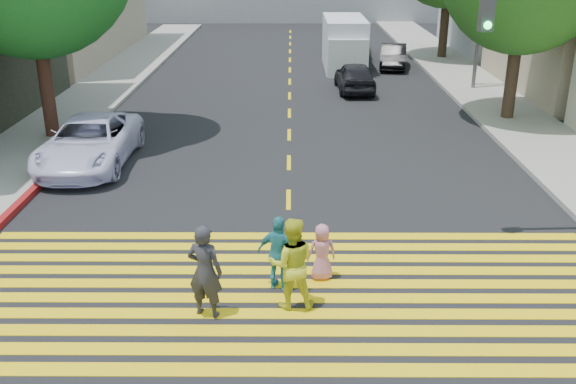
{
  "coord_description": "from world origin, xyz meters",
  "views": [
    {
      "loc": [
        0.06,
        -9.66,
        6.41
      ],
      "look_at": [
        0.0,
        3.0,
        1.4
      ],
      "focal_mm": 40.0,
      "sensor_mm": 36.0,
      "label": 1
    }
  ],
  "objects_px": {
    "pedestrian_man": "(205,271)",
    "silver_car": "(354,44)",
    "white_van": "(345,45)",
    "white_sedan": "(90,142)",
    "dark_car_parked": "(393,56)",
    "pedestrian_woman": "(291,263)",
    "dark_car_near": "(355,77)",
    "pedestrian_child": "(322,252)",
    "pedestrian_extra": "(279,253)"
  },
  "relations": [
    {
      "from": "pedestrian_woman",
      "to": "white_sedan",
      "type": "xyz_separation_m",
      "value": [
        -6.08,
        8.06,
        -0.18
      ]
    },
    {
      "from": "pedestrian_man",
      "to": "silver_car",
      "type": "height_order",
      "value": "pedestrian_man"
    },
    {
      "from": "dark_car_near",
      "to": "pedestrian_man",
      "type": "bearing_deg",
      "value": 74.65
    },
    {
      "from": "pedestrian_man",
      "to": "pedestrian_extra",
      "type": "distance_m",
      "value": 1.63
    },
    {
      "from": "pedestrian_woman",
      "to": "dark_car_near",
      "type": "relative_size",
      "value": 0.46
    },
    {
      "from": "pedestrian_man",
      "to": "white_van",
      "type": "xyz_separation_m",
      "value": [
        4.34,
        24.0,
        0.33
      ]
    },
    {
      "from": "pedestrian_woman",
      "to": "white_sedan",
      "type": "bearing_deg",
      "value": -56.37
    },
    {
      "from": "white_van",
      "to": "pedestrian_man",
      "type": "bearing_deg",
      "value": -100.16
    },
    {
      "from": "pedestrian_extra",
      "to": "white_van",
      "type": "height_order",
      "value": "white_van"
    },
    {
      "from": "dark_car_near",
      "to": "pedestrian_extra",
      "type": "bearing_deg",
      "value": 78.03
    },
    {
      "from": "pedestrian_man",
      "to": "silver_car",
      "type": "bearing_deg",
      "value": -83.27
    },
    {
      "from": "pedestrian_extra",
      "to": "pedestrian_man",
      "type": "bearing_deg",
      "value": 56.92
    },
    {
      "from": "white_sedan",
      "to": "dark_car_parked",
      "type": "distance_m",
      "value": 19.48
    },
    {
      "from": "pedestrian_man",
      "to": "pedestrian_child",
      "type": "relative_size",
      "value": 1.52
    },
    {
      "from": "pedestrian_extra",
      "to": "dark_car_near",
      "type": "distance_m",
      "value": 17.82
    },
    {
      "from": "pedestrian_woman",
      "to": "pedestrian_extra",
      "type": "distance_m",
      "value": 0.71
    },
    {
      "from": "dark_car_near",
      "to": "dark_car_parked",
      "type": "xyz_separation_m",
      "value": [
        2.56,
        5.58,
        -0.05
      ]
    },
    {
      "from": "pedestrian_woman",
      "to": "dark_car_near",
      "type": "xyz_separation_m",
      "value": [
        2.85,
        18.21,
        -0.23
      ]
    },
    {
      "from": "pedestrian_man",
      "to": "silver_car",
      "type": "xyz_separation_m",
      "value": [
        5.23,
        28.25,
        -0.23
      ]
    },
    {
      "from": "pedestrian_extra",
      "to": "dark_car_near",
      "type": "bearing_deg",
      "value": -79.45
    },
    {
      "from": "pedestrian_man",
      "to": "pedestrian_woman",
      "type": "height_order",
      "value": "pedestrian_man"
    },
    {
      "from": "pedestrian_child",
      "to": "pedestrian_man",
      "type": "bearing_deg",
      "value": 21.56
    },
    {
      "from": "white_van",
      "to": "white_sedan",
      "type": "bearing_deg",
      "value": -119.49
    },
    {
      "from": "white_sedan",
      "to": "white_van",
      "type": "bearing_deg",
      "value": 60.2
    },
    {
      "from": "pedestrian_woman",
      "to": "dark_car_parked",
      "type": "bearing_deg",
      "value": -106.19
    },
    {
      "from": "white_van",
      "to": "pedestrian_child",
      "type": "bearing_deg",
      "value": -95.44
    },
    {
      "from": "pedestrian_man",
      "to": "pedestrian_extra",
      "type": "relative_size",
      "value": 1.18
    },
    {
      "from": "pedestrian_man",
      "to": "white_sedan",
      "type": "bearing_deg",
      "value": -44.32
    },
    {
      "from": "pedestrian_man",
      "to": "white_van",
      "type": "bearing_deg",
      "value": -83.02
    },
    {
      "from": "dark_car_parked",
      "to": "white_sedan",
      "type": "bearing_deg",
      "value": -116.66
    },
    {
      "from": "white_sedan",
      "to": "dark_car_parked",
      "type": "height_order",
      "value": "white_sedan"
    },
    {
      "from": "white_sedan",
      "to": "silver_car",
      "type": "distance_m",
      "value": 22.16
    },
    {
      "from": "white_sedan",
      "to": "silver_car",
      "type": "bearing_deg",
      "value": 63.61
    },
    {
      "from": "pedestrian_child",
      "to": "silver_car",
      "type": "height_order",
      "value": "silver_car"
    },
    {
      "from": "pedestrian_extra",
      "to": "dark_car_near",
      "type": "height_order",
      "value": "pedestrian_extra"
    },
    {
      "from": "pedestrian_child",
      "to": "pedestrian_extra",
      "type": "bearing_deg",
      "value": 14.71
    },
    {
      "from": "dark_car_parked",
      "to": "pedestrian_extra",
      "type": "bearing_deg",
      "value": -94.24
    },
    {
      "from": "pedestrian_child",
      "to": "white_van",
      "type": "xyz_separation_m",
      "value": [
        2.19,
        22.63,
        0.64
      ]
    },
    {
      "from": "pedestrian_woman",
      "to": "pedestrian_extra",
      "type": "relative_size",
      "value": 1.17
    },
    {
      "from": "pedestrian_child",
      "to": "silver_car",
      "type": "xyz_separation_m",
      "value": [
        3.08,
        26.88,
        0.08
      ]
    },
    {
      "from": "white_sedan",
      "to": "dark_car_near",
      "type": "bearing_deg",
      "value": 48.46
    },
    {
      "from": "pedestrian_woman",
      "to": "pedestrian_man",
      "type": "bearing_deg",
      "value": 7.97
    },
    {
      "from": "dark_car_near",
      "to": "white_van",
      "type": "bearing_deg",
      "value": -91.45
    },
    {
      "from": "dark_car_parked",
      "to": "white_van",
      "type": "relative_size",
      "value": 0.68
    },
    {
      "from": "white_sedan",
      "to": "dark_car_parked",
      "type": "bearing_deg",
      "value": 53.65
    },
    {
      "from": "silver_car",
      "to": "dark_car_parked",
      "type": "relative_size",
      "value": 1.23
    },
    {
      "from": "white_sedan",
      "to": "dark_car_near",
      "type": "xyz_separation_m",
      "value": [
        8.92,
        10.15,
        -0.05
      ]
    },
    {
      "from": "dark_car_parked",
      "to": "silver_car",
      "type": "bearing_deg",
      "value": 121.9
    },
    {
      "from": "pedestrian_child",
      "to": "white_sedan",
      "type": "bearing_deg",
      "value": -57.26
    },
    {
      "from": "pedestrian_man",
      "to": "white_sedan",
      "type": "height_order",
      "value": "pedestrian_man"
    }
  ]
}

